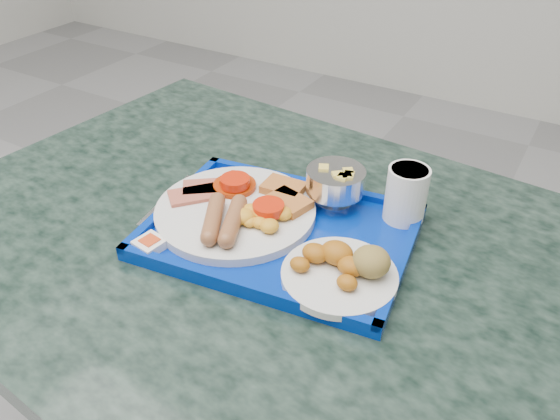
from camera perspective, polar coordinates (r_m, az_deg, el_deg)
name	(u,v)px	position (r m, az deg, el deg)	size (l,w,h in m)	color
table	(283,330)	(1.01, 0.30, -12.47)	(1.31, 0.94, 0.78)	slate
tray	(280,233)	(0.88, 0.00, -2.42)	(0.45, 0.35, 0.02)	#03289B
main_plate	(239,209)	(0.90, -4.27, 0.15)	(0.27, 0.27, 0.04)	silver
bread_plate	(344,268)	(0.78, 6.70, -6.09)	(0.17, 0.17, 0.05)	silver
fruit_bowl	(336,182)	(0.92, 5.85, 2.97)	(0.10, 0.10, 0.07)	silver
juice_cup	(406,193)	(0.90, 13.07, 1.79)	(0.07, 0.07, 0.09)	white
spoon	(194,191)	(0.98, -8.97, 1.98)	(0.04, 0.15, 0.01)	silver
knife	(166,200)	(0.96, -11.79, 1.06)	(0.01, 0.16, 0.00)	silver
jam_packet	(150,244)	(0.86, -13.42, -3.48)	(0.05, 0.05, 0.02)	white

